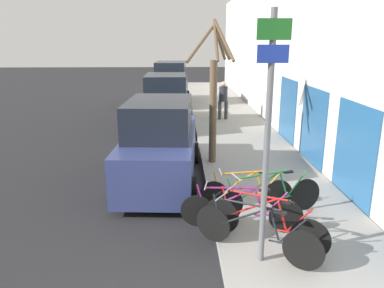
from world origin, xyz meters
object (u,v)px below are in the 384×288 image
(bicycle_1, at_px, (263,223))
(parked_car_2, at_px, (171,86))
(bicycle_2, at_px, (241,211))
(bicycle_3, at_px, (267,197))
(signpost, at_px, (268,133))
(street_tree, at_px, (214,95))
(bicycle_4, at_px, (246,191))
(pedestrian_near, at_px, (223,98))
(parked_car_1, at_px, (166,104))
(bicycle_0, at_px, (255,233))
(parked_car_0, at_px, (160,145))

(bicycle_1, distance_m, parked_car_2, 15.58)
(bicycle_2, relative_size, bicycle_3, 0.95)
(signpost, height_order, parked_car_2, signpost)
(street_tree, bearing_deg, bicycle_4, -81.73)
(signpost, bearing_deg, pedestrian_near, 86.66)
(bicycle_1, xyz_separation_m, parked_car_1, (-2.02, 9.84, 0.49))
(bicycle_1, relative_size, street_tree, 0.48)
(bicycle_1, bearing_deg, pedestrian_near, 30.60)
(bicycle_0, bearing_deg, parked_car_0, 58.69)
(bicycle_2, height_order, bicycle_3, bicycle_3)
(bicycle_4, relative_size, parked_car_0, 0.41)
(bicycle_2, relative_size, street_tree, 0.56)
(bicycle_1, bearing_deg, parked_car_1, 45.01)
(parked_car_0, bearing_deg, bicycle_4, -43.38)
(parked_car_2, bearing_deg, street_tree, -79.58)
(bicycle_2, xyz_separation_m, pedestrian_near, (0.84, 10.38, 0.61))
(bicycle_3, height_order, street_tree, street_tree)
(bicycle_0, height_order, bicycle_1, bicycle_1)
(bicycle_4, bearing_deg, pedestrian_near, -4.53)
(bicycle_3, bearing_deg, bicycle_1, 147.16)
(signpost, height_order, pedestrian_near, signpost)
(bicycle_1, relative_size, pedestrian_near, 1.14)
(bicycle_4, height_order, parked_car_1, parked_car_1)
(pedestrian_near, bearing_deg, bicycle_4, 78.17)
(bicycle_0, xyz_separation_m, bicycle_1, (0.21, 0.33, 0.01))
(bicycle_0, bearing_deg, pedestrian_near, 30.90)
(street_tree, bearing_deg, parked_car_1, 106.56)
(bicycle_1, xyz_separation_m, parked_car_2, (-1.93, 15.45, 0.58))
(bicycle_1, bearing_deg, bicycle_3, 16.87)
(parked_car_0, height_order, street_tree, street_tree)
(bicycle_3, bearing_deg, parked_car_1, -1.32)
(parked_car_1, bearing_deg, bicycle_0, -79.95)
(bicycle_0, relative_size, parked_car_2, 0.40)
(bicycle_1, relative_size, bicycle_3, 0.81)
(parked_car_1, xyz_separation_m, street_tree, (1.54, -5.18, 1.10))
(bicycle_3, xyz_separation_m, bicycle_4, (-0.35, 0.46, -0.05))
(pedestrian_near, height_order, street_tree, street_tree)
(bicycle_0, bearing_deg, bicycle_4, 29.28)
(bicycle_1, bearing_deg, bicycle_2, 63.19)
(bicycle_1, height_order, parked_car_2, parked_car_2)
(street_tree, bearing_deg, signpost, -86.17)
(bicycle_2, xyz_separation_m, bicycle_3, (0.63, 0.55, 0.03))
(parked_car_1, distance_m, street_tree, 5.52)
(parked_car_0, height_order, parked_car_1, parked_car_1)
(parked_car_1, height_order, street_tree, street_tree)
(parked_car_2, bearing_deg, signpost, -80.80)
(bicycle_0, relative_size, bicycle_1, 0.98)
(bicycle_2, xyz_separation_m, bicycle_4, (0.28, 1.00, -0.02))
(parked_car_1, bearing_deg, bicycle_4, -76.57)
(parked_car_1, distance_m, parked_car_2, 5.61)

